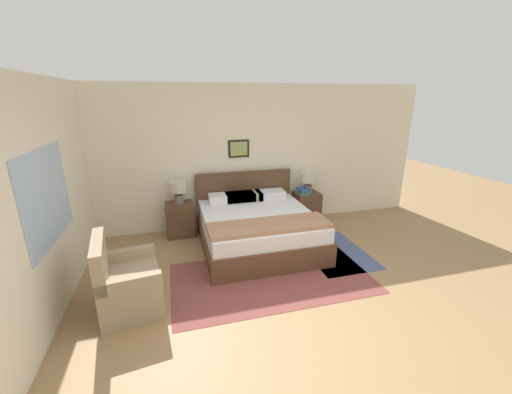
# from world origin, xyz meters

# --- Properties ---
(ground_plane) EXTENTS (16.00, 16.00, 0.00)m
(ground_plane) POSITION_xyz_m (0.00, 0.00, 0.00)
(ground_plane) COLOR #99754C
(wall_back) EXTENTS (7.41, 0.09, 2.60)m
(wall_back) POSITION_xyz_m (0.00, 2.97, 1.30)
(wall_back) COLOR beige
(wall_back) RESTS_ON ground_plane
(wall_left) EXTENTS (0.08, 5.34, 2.60)m
(wall_left) POSITION_xyz_m (-2.54, 1.45, 1.30)
(wall_left) COLOR beige
(wall_left) RESTS_ON ground_plane
(area_rug_main) EXTENTS (2.68, 1.47, 0.01)m
(area_rug_main) POSITION_xyz_m (0.01, 0.91, 0.00)
(area_rug_main) COLOR brown
(area_rug_main) RESTS_ON ground_plane
(area_rug_bedside) EXTENTS (0.94, 1.38, 0.01)m
(area_rug_bedside) POSITION_xyz_m (1.22, 1.37, 0.00)
(area_rug_bedside) COLOR #47567F
(area_rug_bedside) RESTS_ON ground_plane
(bed) EXTENTS (1.80, 1.94, 1.06)m
(bed) POSITION_xyz_m (0.10, 1.94, 0.32)
(bed) COLOR brown
(bed) RESTS_ON ground_plane
(armchair) EXTENTS (0.76, 0.88, 0.90)m
(armchair) POSITION_xyz_m (-1.80, 0.77, 0.31)
(armchair) COLOR #998466
(armchair) RESTS_ON ground_plane
(nightstand_near_window) EXTENTS (0.47, 0.43, 0.59)m
(nightstand_near_window) POSITION_xyz_m (-1.11, 2.68, 0.30)
(nightstand_near_window) COLOR brown
(nightstand_near_window) RESTS_ON ground_plane
(nightstand_by_door) EXTENTS (0.47, 0.43, 0.59)m
(nightstand_by_door) POSITION_xyz_m (1.31, 2.68, 0.30)
(nightstand_by_door) COLOR brown
(nightstand_by_door) RESTS_ON ground_plane
(table_lamp_near_window) EXTENTS (0.30, 0.30, 0.40)m
(table_lamp_near_window) POSITION_xyz_m (-1.11, 2.68, 0.86)
(table_lamp_near_window) COLOR slate
(table_lamp_near_window) RESTS_ON nightstand_near_window
(table_lamp_by_door) EXTENTS (0.30, 0.30, 0.40)m
(table_lamp_by_door) POSITION_xyz_m (1.31, 2.68, 0.86)
(table_lamp_by_door) COLOR slate
(table_lamp_by_door) RESTS_ON nightstand_by_door
(book_thick_bottom) EXTENTS (0.19, 0.27, 0.04)m
(book_thick_bottom) POSITION_xyz_m (1.20, 2.64, 0.61)
(book_thick_bottom) COLOR #4C7551
(book_thick_bottom) RESTS_ON nightstand_by_door
(book_hardcover_middle) EXTENTS (0.15, 0.21, 0.04)m
(book_hardcover_middle) POSITION_xyz_m (1.20, 2.64, 0.65)
(book_hardcover_middle) COLOR #335693
(book_hardcover_middle) RESTS_ON book_thick_bottom
(book_novel_upper) EXTENTS (0.22, 0.24, 0.04)m
(book_novel_upper) POSITION_xyz_m (1.20, 2.64, 0.69)
(book_novel_upper) COLOR #335693
(book_novel_upper) RESTS_ON book_hardcover_middle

